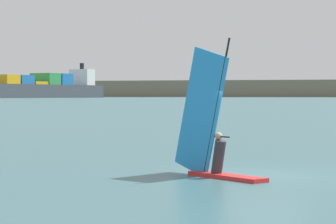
# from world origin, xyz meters

# --- Properties ---
(ground_plane) EXTENTS (4000.00, 4000.00, 0.00)m
(ground_plane) POSITION_xyz_m (0.00, 0.00, 0.00)
(ground_plane) COLOR #386066
(windsurfer) EXTENTS (3.12, 2.55, 4.10)m
(windsurfer) POSITION_xyz_m (-1.40, -0.66, 1.06)
(windsurfer) COLOR red
(windsurfer) RESTS_ON ground_plane
(cargo_ship) EXTENTS (69.34, 142.89, 33.44)m
(cargo_ship) POSITION_xyz_m (-259.82, 588.62, 9.31)
(cargo_ship) COLOR #3F444C
(cargo_ship) RESTS_ON ground_plane
(distant_headland) EXTENTS (903.99, 418.38, 21.45)m
(distant_headland) POSITION_xyz_m (-27.55, 1086.72, 10.72)
(distant_headland) COLOR #756B56
(distant_headland) RESTS_ON ground_plane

